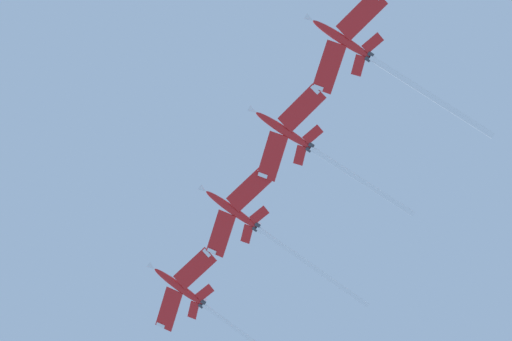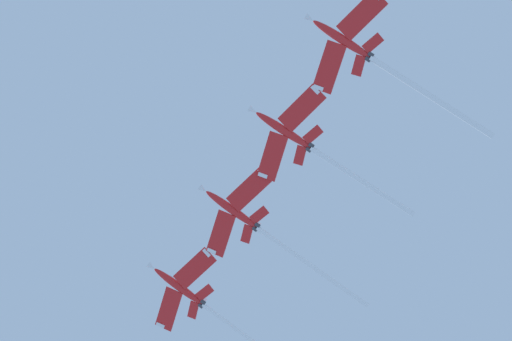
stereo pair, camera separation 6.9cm
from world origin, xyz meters
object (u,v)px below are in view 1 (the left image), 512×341
object	(u,v)px
jet_centre	(258,228)
jet_far_left	(376,61)
jet_inner_left	(309,147)
jet_inner_right	(200,302)

from	to	relation	value
jet_centre	jet_far_left	bearing A→B (deg)	63.21
jet_centre	jet_inner_left	bearing A→B (deg)	60.64
jet_inner_left	jet_inner_right	size ratio (longest dim) A/B	0.91
jet_inner_left	jet_inner_right	distance (m)	38.56
jet_far_left	jet_inner_left	world-z (taller)	jet_inner_left
jet_far_left	jet_inner_left	xyz separation A→B (m)	(-8.01, -17.72, 0.67)
jet_centre	jet_inner_right	size ratio (longest dim) A/B	1.00
jet_far_left	jet_centre	xyz separation A→B (m)	(-17.15, -33.98, 0.77)
jet_far_left	jet_centre	bearing A→B (deg)	-116.79
jet_far_left	jet_centre	size ratio (longest dim) A/B	0.99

